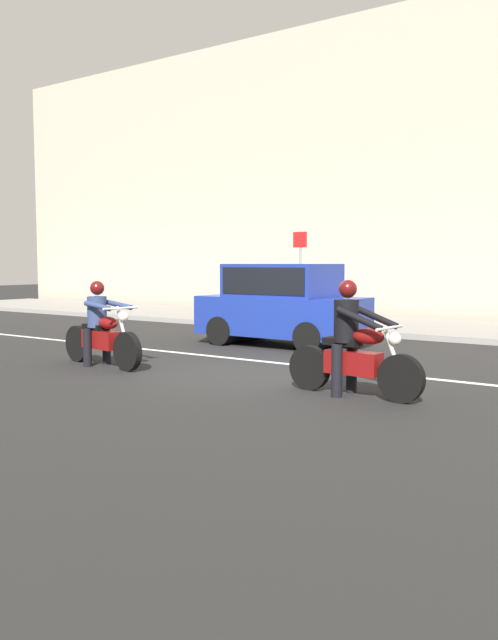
% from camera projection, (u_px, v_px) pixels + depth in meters
% --- Properties ---
extents(ground_plane, '(80.00, 80.00, 0.00)m').
position_uv_depth(ground_plane, '(259.00, 371.00, 11.23)').
color(ground_plane, black).
extents(sidewalk_slab, '(40.00, 4.40, 0.14)m').
position_uv_depth(sidewalk_slab, '(427.00, 328.00, 17.73)').
color(sidewalk_slab, gray).
rests_on(sidewalk_slab, ground_plane).
extents(building_facade, '(40.00, 1.40, 9.79)m').
position_uv_depth(building_facade, '(471.00, 161.00, 20.08)').
color(building_facade, '#B7A893').
rests_on(building_facade, ground_plane).
extents(lane_marking_stripe, '(18.00, 0.14, 0.01)m').
position_uv_depth(lane_marking_stripe, '(299.00, 365.00, 11.82)').
color(lane_marking_stripe, silver).
rests_on(lane_marking_stripe, ground_plane).
extents(motorcycle_with_rider_denim_blue, '(2.21, 0.74, 1.51)m').
position_uv_depth(motorcycle_with_rider_denim_blue, '(101.00, 331.00, 11.69)').
color(motorcycle_with_rider_denim_blue, black).
rests_on(motorcycle_with_rider_denim_blue, ground_plane).
extents(motorcycle_with_rider_black_leather, '(2.07, 0.70, 1.60)m').
position_uv_depth(motorcycle_with_rider_black_leather, '(353.00, 349.00, 9.06)').
color(motorcycle_with_rider_black_leather, black).
rests_on(motorcycle_with_rider_black_leather, ground_plane).
extents(parked_hatchback_cobalt_blue, '(3.63, 1.76, 1.80)m').
position_uv_depth(parked_hatchback_cobalt_blue, '(282.00, 303.00, 14.59)').
color(parked_hatchback_cobalt_blue, navy).
rests_on(parked_hatchback_cobalt_blue, ground_plane).
extents(street_sign_post, '(0.44, 0.08, 2.58)m').
position_uv_depth(street_sign_post, '(300.00, 267.00, 18.88)').
color(street_sign_post, gray).
rests_on(street_sign_post, sidewalk_slab).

